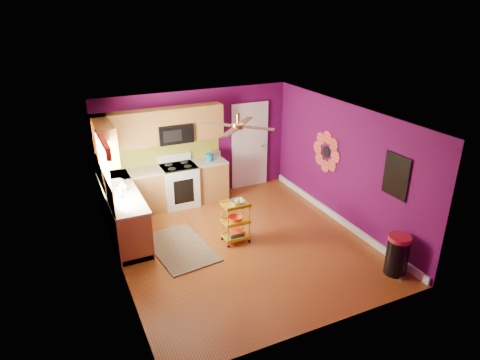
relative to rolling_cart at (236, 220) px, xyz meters
name	(u,v)px	position (x,y,z in m)	size (l,w,h in m)	color
ground	(243,244)	(0.07, -0.17, -0.46)	(5.00, 5.00, 0.00)	brown
room_envelope	(244,164)	(0.09, -0.17, 1.17)	(4.54, 5.04, 2.52)	#540948
lower_cabinets	(148,199)	(-1.28, 1.65, -0.02)	(2.81, 2.31, 0.94)	#956028
electric_range	(179,185)	(-0.48, 2.01, 0.02)	(0.76, 0.66, 1.13)	white
upper_cabinetry	(143,132)	(-1.18, 2.00, 1.34)	(2.80, 2.30, 1.26)	#956028
left_window	(103,159)	(-2.15, 0.88, 1.28)	(0.08, 1.35, 1.08)	white
panel_door	(250,146)	(1.42, 2.30, 0.57)	(0.95, 0.11, 2.15)	white
right_wall_art	(355,162)	(2.29, -0.51, 0.99)	(0.04, 2.74, 1.04)	black
ceiling_fan	(238,126)	(0.07, 0.03, 1.83)	(1.01, 1.01, 0.26)	#BF8C3F
shag_rug	(180,248)	(-1.06, 0.20, -0.45)	(0.98, 1.60, 0.02)	black
rolling_cart	(236,220)	(0.00, 0.00, 0.00)	(0.49, 0.36, 0.89)	yellow
trash_can	(397,255)	(2.03, -2.10, -0.10)	(0.42, 0.44, 0.72)	black
teal_kettle	(209,157)	(0.25, 2.01, 0.57)	(0.18, 0.18, 0.21)	#126C8C
toaster	(215,154)	(0.43, 2.11, 0.57)	(0.22, 0.15, 0.18)	beige
soap_bottle_a	(124,186)	(-1.82, 1.17, 0.58)	(0.09, 0.09, 0.20)	#EA3F72
soap_bottle_b	(120,188)	(-1.89, 1.15, 0.56)	(0.13, 0.13, 0.17)	white
counter_dish	(116,183)	(-1.90, 1.54, 0.52)	(0.29, 0.29, 0.07)	white
counter_cup	(119,195)	(-1.97, 0.87, 0.54)	(0.14, 0.14, 0.11)	white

